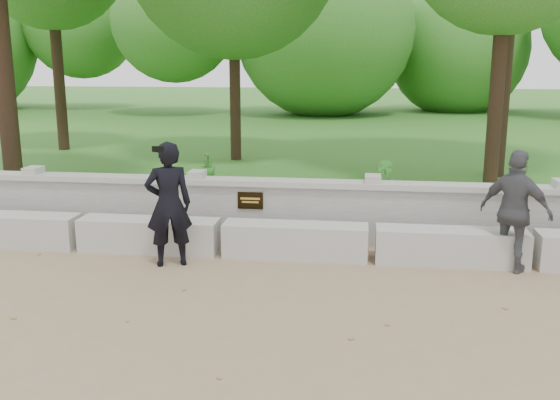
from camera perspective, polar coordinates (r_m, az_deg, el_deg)
The scene contains 10 objects.
ground at distance 6.74m, azimuth -9.03°, elevation -9.76°, with size 80.00×80.00×0.00m, color #8D7456.
lawn at distance 20.19m, azimuth 2.35°, elevation 5.83°, with size 40.00×22.00×0.25m, color #29681B.
concrete_bench at distance 8.40m, azimuth -5.40°, elevation -3.46°, with size 11.90×0.45×0.45m.
parapet_wall at distance 9.00m, azimuth -4.44°, elevation -0.76°, with size 12.50×0.35×0.90m.
man_main at distance 7.91m, azimuth -10.15°, elevation -0.38°, with size 0.68×0.64×1.59m.
visitor_right at distance 8.08m, azimuth 20.72°, elevation -1.01°, with size 0.94×0.81×1.51m.
shrub_a at distance 10.38m, azimuth -16.63°, elevation 0.92°, with size 0.29×0.20×0.56m, color #36802B.
shrub_b at distance 11.06m, azimuth 9.59°, elevation 2.07°, with size 0.33×0.26×0.59m, color #36802B.
shrub_c at distance 9.48m, azimuth 9.13°, elevation 0.34°, with size 0.54×0.47×0.60m, color #36802B.
shrub_d at distance 12.54m, azimuth -6.60°, elevation 3.27°, with size 0.30×0.26×0.53m, color #36802B.
Camera 1 is at (1.85, -5.95, 2.57)m, focal length 40.00 mm.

